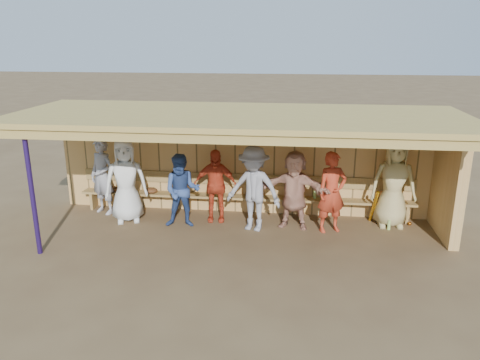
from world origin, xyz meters
name	(u,v)px	position (x,y,z in m)	size (l,w,h in m)	color
ground	(238,233)	(0.00, 0.00, 0.00)	(90.00, 90.00, 0.00)	brown
player_a	(102,176)	(-3.22, 0.81, 0.88)	(0.64, 0.42, 1.76)	#97979F
player_b	(126,181)	(-2.51, 0.41, 0.92)	(0.90, 0.59, 1.85)	silver
player_c	(182,191)	(-1.22, 0.24, 0.80)	(0.78, 0.60, 1.60)	#2F4882
player_d	(215,186)	(-0.58, 0.65, 0.81)	(0.95, 0.40, 1.62)	red
player_e	(254,189)	(0.30, 0.25, 0.90)	(1.17, 0.67, 1.81)	gray
player_f	(294,190)	(1.13, 0.48, 0.84)	(1.56, 0.50, 1.68)	tan
player_g	(332,192)	(1.91, 0.35, 0.85)	(0.62, 0.41, 1.70)	#AE331B
player_h	(394,183)	(3.22, 0.81, 0.96)	(0.94, 0.61, 1.93)	tan
dugout_structure	(260,147)	(0.39, 0.69, 1.69)	(8.80, 3.20, 2.50)	tan
bench	(244,192)	(0.00, 1.12, 0.53)	(7.60, 0.34, 0.93)	#A07E44
dugout_equipment	(209,194)	(-0.79, 0.99, 0.49)	(6.95, 0.62, 0.80)	gold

